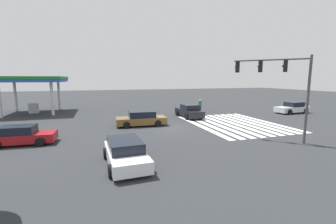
{
  "coord_description": "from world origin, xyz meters",
  "views": [
    {
      "loc": [
        -19.61,
        6.26,
        4.63
      ],
      "look_at": [
        0.0,
        0.0,
        1.53
      ],
      "focal_mm": 24.0,
      "sensor_mm": 36.0,
      "label": 1
    }
  ],
  "objects_px": {
    "car_2": "(141,119)",
    "car_5": "(293,108)",
    "car_1": "(126,152)",
    "car_3": "(21,136)",
    "traffic_signal_mast": "(281,79)",
    "car_4": "(189,111)",
    "pedestrian": "(200,105)"
  },
  "relations": [
    {
      "from": "car_3",
      "to": "pedestrian",
      "type": "xyz_separation_m",
      "value": [
        10.09,
        -18.72,
        0.36
      ]
    },
    {
      "from": "traffic_signal_mast",
      "to": "car_5",
      "type": "distance_m",
      "value": 16.44
    },
    {
      "from": "traffic_signal_mast",
      "to": "pedestrian",
      "type": "height_order",
      "value": "traffic_signal_mast"
    },
    {
      "from": "car_1",
      "to": "car_4",
      "type": "relative_size",
      "value": 0.93
    },
    {
      "from": "car_5",
      "to": "car_3",
      "type": "bearing_deg",
      "value": 6.31
    },
    {
      "from": "car_2",
      "to": "traffic_signal_mast",
      "type": "bearing_deg",
      "value": 138.6
    },
    {
      "from": "car_4",
      "to": "pedestrian",
      "type": "height_order",
      "value": "pedestrian"
    },
    {
      "from": "car_4",
      "to": "car_5",
      "type": "xyz_separation_m",
      "value": [
        -1.22,
        -14.53,
        -0.02
      ]
    },
    {
      "from": "car_5",
      "to": "car_4",
      "type": "bearing_deg",
      "value": -8.91
    },
    {
      "from": "traffic_signal_mast",
      "to": "pedestrian",
      "type": "bearing_deg",
      "value": -48.09
    },
    {
      "from": "traffic_signal_mast",
      "to": "car_4",
      "type": "relative_size",
      "value": 1.28
    },
    {
      "from": "car_4",
      "to": "traffic_signal_mast",
      "type": "bearing_deg",
      "value": -169.66
    },
    {
      "from": "car_1",
      "to": "car_5",
      "type": "height_order",
      "value": "car_5"
    },
    {
      "from": "car_4",
      "to": "car_1",
      "type": "bearing_deg",
      "value": 143.52
    },
    {
      "from": "car_5",
      "to": "car_1",
      "type": "bearing_deg",
      "value": 21.81
    },
    {
      "from": "car_1",
      "to": "pedestrian",
      "type": "height_order",
      "value": "pedestrian"
    },
    {
      "from": "car_1",
      "to": "car_3",
      "type": "height_order",
      "value": "car_3"
    },
    {
      "from": "traffic_signal_mast",
      "to": "car_2",
      "type": "distance_m",
      "value": 12.66
    },
    {
      "from": "pedestrian",
      "to": "car_5",
      "type": "bearing_deg",
      "value": 109.79
    },
    {
      "from": "car_4",
      "to": "car_3",
      "type": "bearing_deg",
      "value": 112.55
    },
    {
      "from": "car_3",
      "to": "car_5",
      "type": "height_order",
      "value": "car_5"
    },
    {
      "from": "car_2",
      "to": "car_4",
      "type": "xyz_separation_m",
      "value": [
        3.04,
        -6.37,
        0.03
      ]
    },
    {
      "from": "car_3",
      "to": "car_4",
      "type": "height_order",
      "value": "car_4"
    },
    {
      "from": "car_2",
      "to": "car_5",
      "type": "relative_size",
      "value": 1.0
    },
    {
      "from": "car_2",
      "to": "pedestrian",
      "type": "bearing_deg",
      "value": -143.17
    },
    {
      "from": "car_4",
      "to": "pedestrian",
      "type": "xyz_separation_m",
      "value": [
        3.32,
        -3.05,
        0.28
      ]
    },
    {
      "from": "car_3",
      "to": "car_4",
      "type": "distance_m",
      "value": 17.07
    },
    {
      "from": "car_4",
      "to": "car_5",
      "type": "relative_size",
      "value": 0.98
    },
    {
      "from": "car_2",
      "to": "car_4",
      "type": "distance_m",
      "value": 7.06
    },
    {
      "from": "traffic_signal_mast",
      "to": "car_1",
      "type": "distance_m",
      "value": 12.11
    },
    {
      "from": "car_2",
      "to": "car_1",
      "type": "bearing_deg",
      "value": 76.94
    },
    {
      "from": "car_2",
      "to": "car_3",
      "type": "relative_size",
      "value": 1.13
    }
  ]
}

